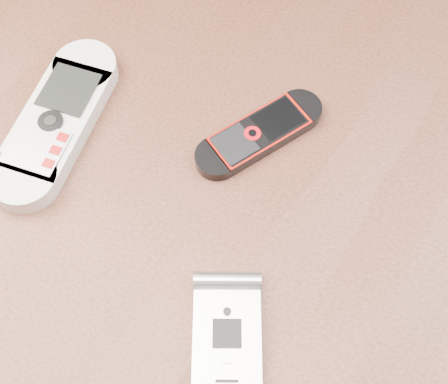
% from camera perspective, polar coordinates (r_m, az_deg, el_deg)
% --- Properties ---
extents(ground, '(4.00, 4.00, 0.00)m').
position_cam_1_polar(ground, '(1.24, -0.21, -16.18)').
color(ground, '#472B19').
rests_on(ground, ground).
extents(table, '(1.20, 0.80, 0.75)m').
position_cam_1_polar(table, '(0.62, -0.40, -4.68)').
color(table, black).
rests_on(table, ground).
extents(nokia_white, '(0.09, 0.19, 0.02)m').
position_cam_1_polar(nokia_white, '(0.57, -15.06, 6.28)').
color(nokia_white, beige).
rests_on(nokia_white, table).
extents(nokia_black_red, '(0.09, 0.13, 0.01)m').
position_cam_1_polar(nokia_black_red, '(0.55, 3.26, 5.37)').
color(nokia_black_red, black).
rests_on(nokia_black_red, table).
extents(motorola_razr, '(0.10, 0.11, 0.02)m').
position_cam_1_polar(motorola_razr, '(0.47, 0.28, -13.32)').
color(motorola_razr, silver).
rests_on(motorola_razr, table).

